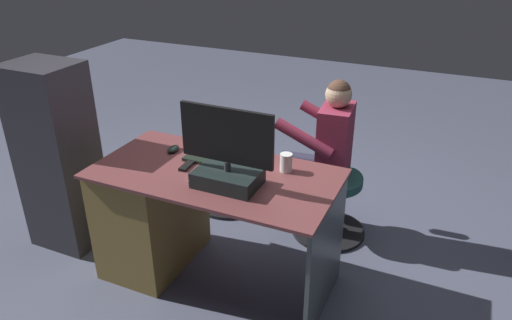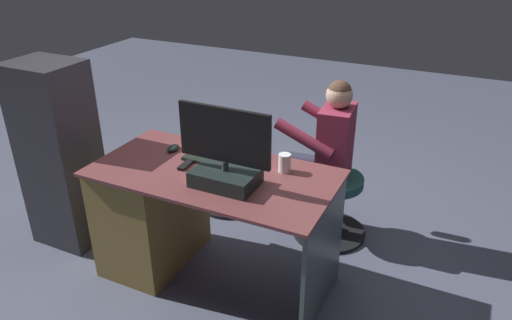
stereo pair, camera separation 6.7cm
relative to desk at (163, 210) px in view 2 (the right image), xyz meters
name	(u,v)px [view 2 (the right image)]	position (x,y,z in m)	size (l,w,h in m)	color
ground_plane	(248,239)	(-0.38, -0.44, -0.40)	(10.00, 10.00, 0.00)	#50556A
desk	(163,210)	(0.00, 0.00, 0.00)	(1.41, 0.72, 0.75)	brown
monitor	(225,162)	(-0.52, 0.10, 0.49)	(0.53, 0.24, 0.44)	black
keyboard	(217,161)	(-0.34, -0.12, 0.37)	(0.42, 0.14, 0.02)	black
computer_mouse	(173,148)	(-0.02, -0.14, 0.38)	(0.06, 0.10, 0.04)	#1D2C26
cup	(285,163)	(-0.75, -0.18, 0.41)	(0.07, 0.07, 0.11)	white
tv_remote	(187,164)	(-0.20, 0.00, 0.37)	(0.04, 0.15, 0.02)	black
notebook_binder	(216,173)	(-0.42, 0.03, 0.37)	(0.22, 0.30, 0.02)	silver
office_chair_teddy	(230,173)	(-0.02, -0.85, -0.14)	(0.55, 0.55, 0.46)	black
teddy_bear	(230,133)	(-0.02, -0.86, 0.20)	(0.21, 0.21, 0.31)	tan
visitor_chair	(331,201)	(-0.87, -0.77, -0.13)	(0.53, 0.53, 0.46)	black
person	(321,147)	(-0.77, -0.78, 0.27)	(0.58, 0.51, 1.15)	#902B44
equipment_rack	(60,156)	(0.77, 0.05, 0.24)	(0.44, 0.36, 1.27)	#312F36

